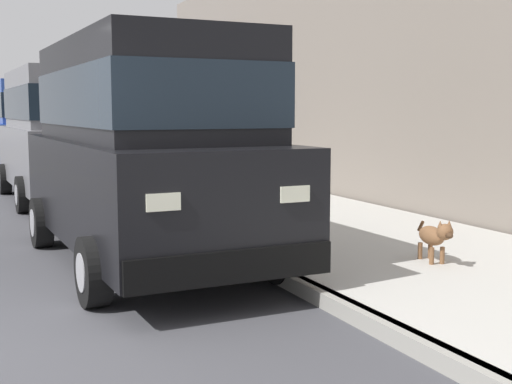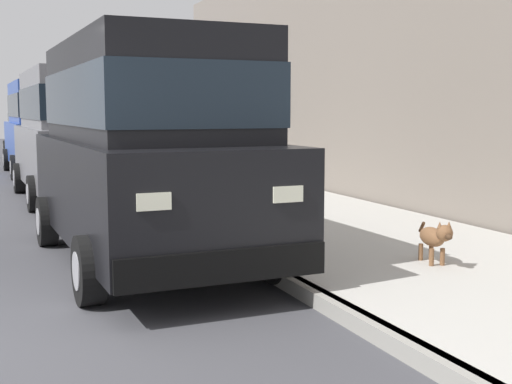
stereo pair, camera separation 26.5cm
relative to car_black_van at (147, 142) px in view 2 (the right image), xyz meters
The scene contains 8 objects.
curb 2.85m from the car_black_van, 66.49° to the right, with size 0.16×64.00×0.14m, color gray.
sidewalk 3.87m from the car_black_van, 39.51° to the right, with size 3.60×64.00×0.14m, color #B7B5AD.
car_black_van is the anchor object (origin of this frame).
car_grey_van 6.13m from the car_black_van, 90.45° to the left, with size 2.25×4.96×2.52m.
car_blue_van 12.01m from the car_black_van, 90.50° to the left, with size 2.24×4.95×2.52m.
car_white_sedan 18.10m from the car_black_van, 90.20° to the left, with size 2.09×4.63×1.92m.
dog_brown 3.34m from the car_black_van, 34.83° to the right, with size 0.29×0.75×0.49m.
building_facade 6.19m from the car_black_van, 36.27° to the left, with size 0.50×20.00×5.08m, color slate.
Camera 2 is at (0.47, -5.31, 1.74)m, focal length 47.63 mm.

